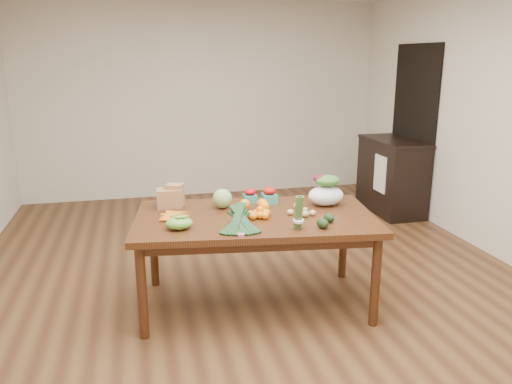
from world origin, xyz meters
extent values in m
plane|color=brown|center=(0.00, 0.00, 0.00)|extent=(6.00, 6.00, 0.00)
cube|color=beige|center=(0.00, 3.00, 1.35)|extent=(5.00, 0.02, 2.70)
cube|color=beige|center=(0.00, -3.00, 1.35)|extent=(5.00, 0.02, 2.70)
cube|color=beige|center=(2.50, 0.00, 1.35)|extent=(0.02, 6.00, 2.70)
cube|color=#492611|center=(-0.06, -0.47, 0.38)|extent=(1.96, 1.26, 0.75)
cube|color=black|center=(2.48, 1.60, 1.05)|extent=(0.02, 1.00, 2.10)
cube|color=black|center=(2.22, 1.58, 0.47)|extent=(0.52, 1.02, 0.94)
cube|color=white|center=(1.96, 1.40, 0.55)|extent=(0.02, 0.28, 0.45)
sphere|color=#8DB367|center=(-0.28, -0.21, 0.83)|extent=(0.16, 0.16, 0.16)
sphere|color=orange|center=(-0.11, -0.30, 0.79)|extent=(0.09, 0.09, 0.09)
sphere|color=orange|center=(0.03, -0.33, 0.79)|extent=(0.09, 0.09, 0.09)
sphere|color=orange|center=(0.03, -0.38, 0.79)|extent=(0.08, 0.08, 0.08)
ellipsoid|color=#75B83E|center=(-0.67, -0.65, 0.79)|extent=(0.20, 0.15, 0.09)
ellipsoid|color=tan|center=(0.20, -0.52, 0.77)|extent=(0.05, 0.05, 0.05)
ellipsoid|color=tan|center=(0.30, -0.60, 0.78)|extent=(0.06, 0.05, 0.05)
ellipsoid|color=tan|center=(0.34, -0.48, 0.77)|extent=(0.05, 0.04, 0.04)
ellipsoid|color=#DAC57E|center=(0.31, -0.37, 0.77)|extent=(0.06, 0.05, 0.05)
ellipsoid|color=tan|center=(0.37, -0.58, 0.77)|extent=(0.05, 0.05, 0.05)
ellipsoid|color=black|center=(0.34, -0.87, 0.79)|extent=(0.10, 0.12, 0.07)
ellipsoid|color=black|center=(0.43, -0.75, 0.78)|extent=(0.09, 0.11, 0.07)
camera|label=1|loc=(-0.92, -4.05, 1.94)|focal=35.00mm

